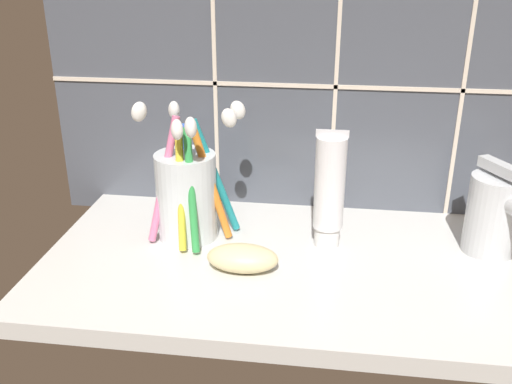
% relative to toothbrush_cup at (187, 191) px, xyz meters
% --- Properties ---
extents(sink_counter, '(0.61, 0.31, 0.02)m').
position_rel_toothbrush_cup_xyz_m(sink_counter, '(0.15, -0.04, -0.07)').
color(sink_counter, silver).
rests_on(sink_counter, ground).
extents(tile_wall_backsplash, '(0.71, 0.02, 0.49)m').
position_rel_toothbrush_cup_xyz_m(tile_wall_backsplash, '(0.15, 0.12, 0.16)').
color(tile_wall_backsplash, '#4C515B').
rests_on(tile_wall_backsplash, ground).
extents(toothbrush_cup, '(0.13, 0.11, 0.17)m').
position_rel_toothbrush_cup_xyz_m(toothbrush_cup, '(0.00, 0.00, 0.00)').
color(toothbrush_cup, silver).
rests_on(toothbrush_cup, sink_counter).
extents(toothpaste_tube, '(0.04, 0.03, 0.14)m').
position_rel_toothbrush_cup_xyz_m(toothpaste_tube, '(0.17, 0.00, 0.01)').
color(toothpaste_tube, white).
rests_on(toothpaste_tube, sink_counter).
extents(sink_faucet, '(0.08, 0.12, 0.11)m').
position_rel_toothbrush_cup_xyz_m(sink_faucet, '(0.36, 0.00, -0.01)').
color(sink_faucet, silver).
rests_on(sink_faucet, sink_counter).
extents(soap_bar, '(0.08, 0.04, 0.03)m').
position_rel_toothbrush_cup_xyz_m(soap_bar, '(0.08, -0.07, -0.04)').
color(soap_bar, beige).
rests_on(soap_bar, sink_counter).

